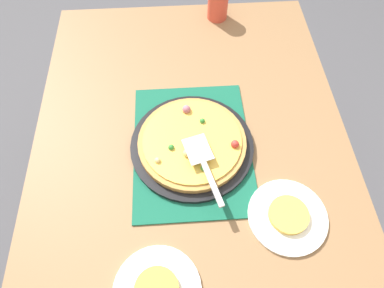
% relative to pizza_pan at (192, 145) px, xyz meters
% --- Properties ---
extents(ground_plane, '(8.00, 8.00, 0.00)m').
position_rel_pizza_pan_xyz_m(ground_plane, '(0.00, 0.00, -0.76)').
color(ground_plane, '#4C4C51').
extents(dining_table, '(1.40, 1.00, 0.75)m').
position_rel_pizza_pan_xyz_m(dining_table, '(0.00, 0.00, -0.12)').
color(dining_table, olive).
rests_on(dining_table, ground_plane).
extents(placemat, '(0.48, 0.36, 0.01)m').
position_rel_pizza_pan_xyz_m(placemat, '(0.00, 0.00, -0.01)').
color(placemat, '#145B42').
rests_on(placemat, dining_table).
extents(pizza_pan, '(0.38, 0.38, 0.01)m').
position_rel_pizza_pan_xyz_m(pizza_pan, '(0.00, 0.00, 0.00)').
color(pizza_pan, black).
rests_on(pizza_pan, placemat).
extents(pizza, '(0.33, 0.33, 0.05)m').
position_rel_pizza_pan_xyz_m(pizza, '(-0.00, -0.00, 0.02)').
color(pizza, '#B78442').
rests_on(pizza, pizza_pan).
extents(plate_near_left, '(0.22, 0.22, 0.01)m').
position_rel_pizza_pan_xyz_m(plate_near_left, '(-0.24, -0.25, -0.01)').
color(plate_near_left, white).
rests_on(plate_near_left, dining_table).
extents(served_slice_left, '(0.11, 0.11, 0.02)m').
position_rel_pizza_pan_xyz_m(served_slice_left, '(-0.24, -0.25, 0.01)').
color(served_slice_left, '#EAB747').
rests_on(served_slice_left, plate_near_left).
extents(cup_far, '(0.08, 0.08, 0.12)m').
position_rel_pizza_pan_xyz_m(cup_far, '(0.62, -0.14, 0.05)').
color(cup_far, '#E04C38').
rests_on(cup_far, dining_table).
extents(pizza_server, '(0.23, 0.10, 0.01)m').
position_rel_pizza_pan_xyz_m(pizza_server, '(-0.09, -0.03, 0.06)').
color(pizza_server, silver).
rests_on(pizza_server, pizza).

